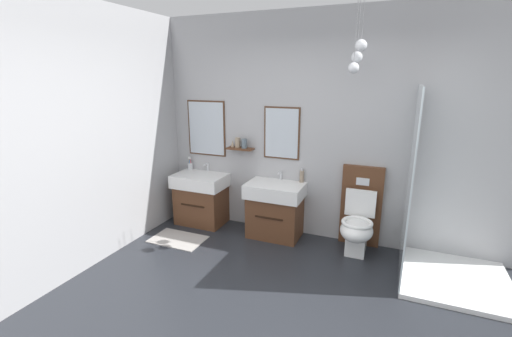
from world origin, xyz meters
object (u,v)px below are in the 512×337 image
vanity_sink_right (275,209)px  toothbrush_cup (190,165)px  soap_dispenser (302,176)px  toilet (359,221)px  shower_tray (438,244)px  vanity_sink_left (201,197)px

vanity_sink_right → toothbrush_cup: bearing=172.8°
vanity_sink_right → soap_dispenser: size_ratio=3.85×
toilet → soap_dispenser: toilet is taller
toilet → shower_tray: (0.82, -0.32, 0.01)m
toothbrush_cup → shower_tray: size_ratio=0.10×
vanity_sink_right → shower_tray: bearing=-9.3°
vanity_sink_left → soap_dispenser: soap_dispenser is taller
vanity_sink_left → shower_tray: shower_tray is taller
vanity_sink_left → shower_tray: bearing=-5.9°
toothbrush_cup → soap_dispenser: 1.67m
vanity_sink_right → toothbrush_cup: size_ratio=3.79×
vanity_sink_right → shower_tray: shower_tray is taller
soap_dispenser → shower_tray: 1.69m
vanity_sink_right → shower_tray: 1.88m
vanity_sink_left → soap_dispenser: (1.39, 0.18, 0.42)m
toothbrush_cup → vanity_sink_right: bearing=-7.2°
soap_dispenser → shower_tray: bearing=-17.3°
toothbrush_cup → soap_dispenser: toothbrush_cup is taller
toilet → soap_dispenser: 0.88m
soap_dispenser → shower_tray: shower_tray is taller
vanity_sink_left → soap_dispenser: size_ratio=3.85×
vanity_sink_right → vanity_sink_left: bearing=180.0°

